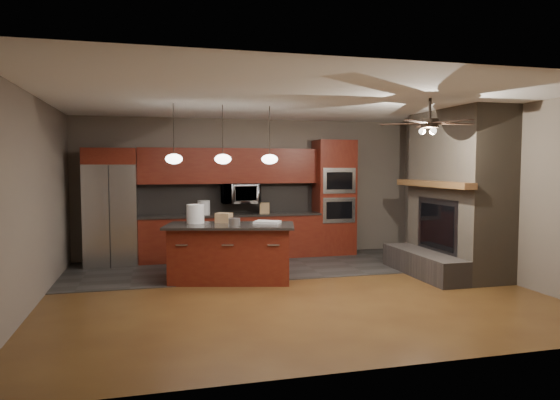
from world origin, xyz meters
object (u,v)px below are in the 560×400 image
object	(u,v)px
oven_tower	(334,197)
counter_bucket	(204,208)
kitchen_island	(230,253)
paint_tray	(267,222)
cardboard_box	(224,218)
refrigerator	(111,207)
microwave	(240,193)
counter_box	(265,208)
paint_can	(234,222)
white_bucket	(195,214)

from	to	relation	value
oven_tower	counter_bucket	world-z (taller)	oven_tower
oven_tower	kitchen_island	distance (m)	3.22
paint_tray	counter_bucket	world-z (taller)	counter_bucket
kitchen_island	cardboard_box	xyz separation A→B (m)	(-0.06, 0.28, 0.53)
oven_tower	refrigerator	bearing A→B (deg)	-179.05
microwave	paint_tray	size ratio (longest dim) A/B	1.81
paint_tray	counter_box	world-z (taller)	counter_box
paint_can	microwave	bearing A→B (deg)	77.79
paint_can	cardboard_box	xyz separation A→B (m)	(-0.09, 0.49, 0.02)
paint_can	cardboard_box	distance (m)	0.50
microwave	counter_bucket	world-z (taller)	microwave
counter_bucket	counter_box	world-z (taller)	counter_bucket
refrigerator	microwave	bearing A→B (deg)	3.06
oven_tower	counter_bucket	size ratio (longest dim) A/B	8.65
paint_can	counter_box	xyz separation A→B (m)	(0.95, 2.09, 0.02)
paint_can	counter_box	size ratio (longest dim) A/B	0.87
paint_tray	counter_box	distance (m)	1.92
paint_tray	paint_can	bearing A→B (deg)	-131.41
paint_can	paint_tray	bearing A→B (deg)	19.50
counter_box	oven_tower	bearing A→B (deg)	13.56
white_bucket	counter_box	bearing A→B (deg)	46.24
white_bucket	paint_tray	size ratio (longest dim) A/B	0.76
refrigerator	paint_can	size ratio (longest dim) A/B	11.83
microwave	paint_can	size ratio (longest dim) A/B	3.98
counter_box	kitchen_island	bearing A→B (deg)	-105.88
cardboard_box	counter_box	size ratio (longest dim) A/B	1.17
oven_tower	paint_can	xyz separation A→B (m)	(-2.45, -2.13, -0.21)
white_bucket	cardboard_box	xyz separation A→B (m)	(0.46, -0.02, -0.07)
refrigerator	counter_box	bearing A→B (deg)	0.61
kitchen_island	paint_tray	size ratio (longest dim) A/B	5.43
refrigerator	paint_can	distance (m)	2.86
kitchen_island	paint_can	distance (m)	0.56
microwave	counter_bucket	xyz separation A→B (m)	(-0.73, -0.05, -0.26)
kitchen_island	cardboard_box	distance (m)	0.60
counter_bucket	counter_box	bearing A→B (deg)	-2.37
microwave	paint_can	bearing A→B (deg)	-102.21
oven_tower	paint_can	bearing A→B (deg)	-138.99
oven_tower	kitchen_island	world-z (taller)	oven_tower
microwave	kitchen_island	bearing A→B (deg)	-104.47
oven_tower	kitchen_island	xyz separation A→B (m)	(-2.48, -1.91, -0.73)
oven_tower	microwave	distance (m)	1.98
refrigerator	counter_bucket	distance (m)	1.72
white_bucket	paint_can	bearing A→B (deg)	-42.55
paint_can	counter_bucket	size ratio (longest dim) A/B	0.67
refrigerator	paint_tray	bearing A→B (deg)	-35.93
cardboard_box	counter_box	distance (m)	1.91
white_bucket	counter_bucket	world-z (taller)	white_bucket
cardboard_box	counter_bucket	distance (m)	1.65
microwave	refrigerator	bearing A→B (deg)	-176.94
cardboard_box	kitchen_island	bearing A→B (deg)	-45.17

